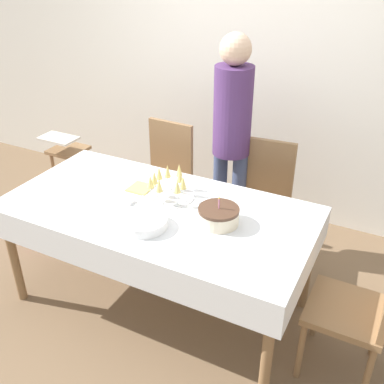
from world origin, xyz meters
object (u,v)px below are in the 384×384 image
at_px(birthday_cake, 219,216).
at_px(high_chair, 68,158).
at_px(dining_chair_far_left, 165,175).
at_px(gift_bag, 42,224).
at_px(person_standing, 232,127).
at_px(dining_chair_far_right, 262,199).
at_px(dining_chair_right_end, 366,303).
at_px(champagne_tray, 168,184).
at_px(plate_stack_main, 144,222).

bearing_deg(birthday_cake, high_chair, 157.14).
xyz_separation_m(dining_chair_far_left, gift_bag, (-0.85, -0.60, -0.38)).
bearing_deg(person_standing, dining_chair_far_right, -10.81).
relative_size(birthday_cake, person_standing, 0.14).
bearing_deg(high_chair, birthday_cake, -22.86).
height_order(dining_chair_far_right, high_chair, dining_chair_far_right).
bearing_deg(birthday_cake, dining_chair_far_right, 89.53).
distance_m(dining_chair_right_end, champagne_tray, 1.34).
distance_m(dining_chair_far_right, high_chair, 1.86).
bearing_deg(person_standing, plate_stack_main, -94.37).
relative_size(dining_chair_far_right, champagne_tray, 2.81).
height_order(champagne_tray, high_chair, champagne_tray).
xyz_separation_m(dining_chair_far_left, dining_chair_right_end, (1.71, -0.81, 0.00)).
xyz_separation_m(dining_chair_right_end, person_standing, (-1.16, 0.87, 0.50)).
distance_m(dining_chair_right_end, gift_bag, 2.60).
bearing_deg(champagne_tray, dining_chair_far_left, 122.45).
bearing_deg(plate_stack_main, person_standing, 85.63).
xyz_separation_m(dining_chair_right_end, birthday_cake, (-0.87, 0.01, 0.30)).
bearing_deg(plate_stack_main, dining_chair_far_left, 114.60).
bearing_deg(dining_chair_right_end, gift_bag, 175.40).
bearing_deg(dining_chair_far_left, person_standing, 5.67).
distance_m(dining_chair_far_left, high_chair, 1.02).
distance_m(dining_chair_far_right, dining_chair_right_end, 1.19).
distance_m(dining_chair_far_right, birthday_cake, 0.86).
xyz_separation_m(dining_chair_far_left, dining_chair_far_right, (0.85, -0.00, 0.00)).
height_order(high_chair, gift_bag, high_chair).
relative_size(dining_chair_right_end, gift_bag, 3.40).
bearing_deg(gift_bag, dining_chair_far_left, 35.36).
bearing_deg(champagne_tray, dining_chair_right_end, -6.49).
distance_m(plate_stack_main, high_chair, 1.83).
distance_m(champagne_tray, plate_stack_main, 0.38).
distance_m(birthday_cake, person_standing, 0.93).
height_order(birthday_cake, plate_stack_main, birthday_cake).
distance_m(plate_stack_main, person_standing, 1.11).
bearing_deg(dining_chair_right_end, dining_chair_far_right, 136.88).
xyz_separation_m(birthday_cake, champagne_tray, (-0.42, 0.14, 0.04)).
relative_size(plate_stack_main, high_chair, 0.38).
height_order(dining_chair_far_right, birthday_cake, dining_chair_far_right).
height_order(plate_stack_main, person_standing, person_standing).
xyz_separation_m(dining_chair_right_end, gift_bag, (-2.56, 0.21, -0.38)).
distance_m(dining_chair_far_left, birthday_cake, 1.20).
distance_m(dining_chair_far_right, champagne_tray, 0.86).
relative_size(dining_chair_far_left, birthday_cake, 3.97).
distance_m(dining_chair_right_end, plate_stack_main, 1.29).
bearing_deg(person_standing, champagne_tray, -100.49).
bearing_deg(dining_chair_far_right, person_standing, 169.19).
bearing_deg(champagne_tray, plate_stack_main, -82.25).
bearing_deg(dining_chair_far_right, dining_chair_right_end, -43.12).
relative_size(dining_chair_far_left, person_standing, 0.57).
distance_m(person_standing, gift_bag, 1.79).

